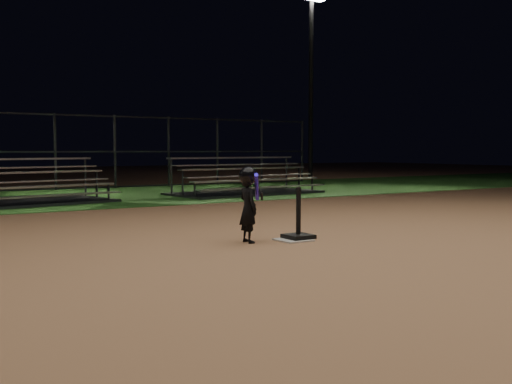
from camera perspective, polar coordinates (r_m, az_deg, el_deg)
name	(u,v)px	position (r m, az deg, el deg)	size (l,w,h in m)	color
ground	(293,241)	(8.82, 3.53, -4.60)	(80.00, 80.00, 0.00)	#B37A51
grass_strip	(84,196)	(17.84, -15.86, -0.37)	(60.00, 8.00, 0.01)	#224F19
home_plate	(293,240)	(8.82, 3.53, -4.52)	(0.45, 0.45, 0.02)	beige
batting_tee	(298,229)	(8.88, 4.00, -3.51)	(0.38, 0.38, 0.75)	black
child_batter	(248,202)	(8.56, -0.73, -0.96)	(0.41, 0.58, 1.08)	black
bleacher_left	(15,195)	(15.59, -21.73, -0.29)	(4.84, 2.95, 1.11)	silver
bleacher_right	(246,186)	(18.00, -0.96, 0.52)	(4.64, 2.56, 1.10)	silver
backstop_fence	(55,152)	(20.68, -18.36, 3.61)	(20.08, 0.08, 2.50)	#38383D
light_pole_right	(312,70)	(28.12, 5.27, 11.40)	(0.90, 0.53, 8.30)	#2D2D30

